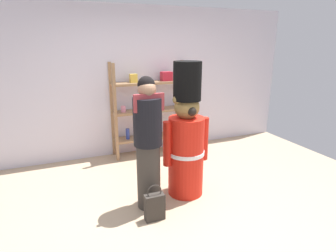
# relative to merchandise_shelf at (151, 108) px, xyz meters

# --- Properties ---
(ground_plane) EXTENTS (6.40, 6.40, 0.00)m
(ground_plane) POSITION_rel_merchandise_shelf_xyz_m (-0.36, -1.98, -0.84)
(ground_plane) COLOR tan
(back_wall) EXTENTS (6.40, 0.12, 2.60)m
(back_wall) POSITION_rel_merchandise_shelf_xyz_m (-0.36, 0.22, 0.46)
(back_wall) COLOR silver
(back_wall) RESTS_ON ground_plane
(merchandise_shelf) EXTENTS (1.40, 0.35, 1.67)m
(merchandise_shelf) POSITION_rel_merchandise_shelf_xyz_m (0.00, 0.00, 0.00)
(merchandise_shelf) COLOR #93704C
(merchandise_shelf) RESTS_ON ground_plane
(teddy_bear_guard) EXTENTS (0.64, 0.48, 1.77)m
(teddy_bear_guard) POSITION_rel_merchandise_shelf_xyz_m (-0.08, -1.60, -0.07)
(teddy_bear_guard) COLOR red
(teddy_bear_guard) RESTS_ON ground_plane
(person_shopper) EXTENTS (0.35, 0.34, 1.62)m
(person_shopper) POSITION_rel_merchandise_shelf_xyz_m (-0.64, -1.73, -0.00)
(person_shopper) COLOR #38332D
(person_shopper) RESTS_ON ground_plane
(shopping_bag) EXTENTS (0.23, 0.11, 0.44)m
(shopping_bag) POSITION_rel_merchandise_shelf_xyz_m (-0.67, -2.03, -0.68)
(shopping_bag) COLOR #332D28
(shopping_bag) RESTS_ON ground_plane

